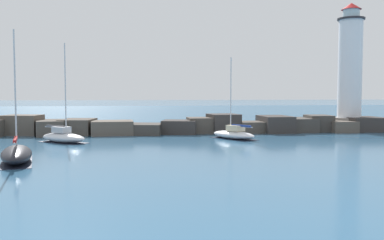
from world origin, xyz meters
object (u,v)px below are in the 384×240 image
(sailboat_moored_4, at_px, (63,137))
(sailboat_moored_1, at_px, (17,154))
(sailboat_moored_0, at_px, (234,134))
(lighthouse, at_px, (350,74))

(sailboat_moored_4, bearing_deg, sailboat_moored_1, -96.16)
(sailboat_moored_0, bearing_deg, sailboat_moored_1, -145.27)
(sailboat_moored_1, xyz_separation_m, sailboat_moored_4, (1.38, 12.76, -0.02))
(sailboat_moored_1, bearing_deg, sailboat_moored_4, 83.84)
(lighthouse, relative_size, sailboat_moored_0, 1.89)
(sailboat_moored_4, bearing_deg, lighthouse, 14.40)
(lighthouse, bearing_deg, sailboat_moored_1, -149.81)
(sailboat_moored_1, distance_m, sailboat_moored_4, 12.83)
(lighthouse, bearing_deg, sailboat_moored_4, -165.60)
(sailboat_moored_1, bearing_deg, lighthouse, 30.19)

